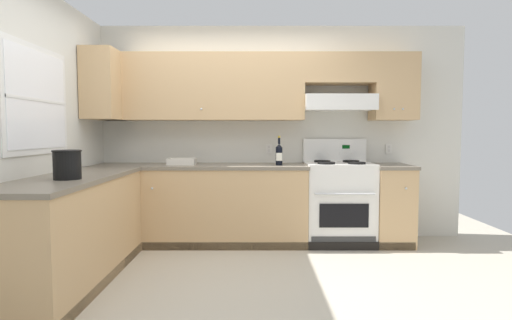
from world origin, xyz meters
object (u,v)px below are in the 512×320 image
stove (340,202)px  wine_bottle (280,154)px  bucket (69,164)px  bowl (183,162)px

stove → wine_bottle: bearing=-172.6°
wine_bottle → bucket: size_ratio=1.44×
stove → wine_bottle: size_ratio=3.64×
wine_bottle → bowl: (-1.11, 0.08, -0.10)m
stove → wine_bottle: wine_bottle is taller
stove → bowl: 1.86m
bowl → bucket: bucket is taller
wine_bottle → bowl: bearing=175.6°
stove → bucket: stove is taller
bowl → bucket: bearing=-113.5°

